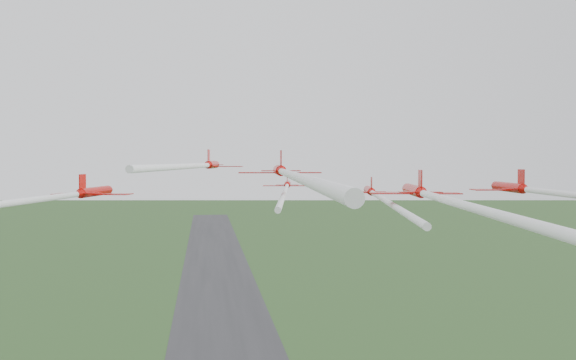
{
  "coord_description": "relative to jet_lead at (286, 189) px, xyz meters",
  "views": [
    {
      "loc": [
        -6.7,
        -81.79,
        61.19
      ],
      "look_at": [
        3.72,
        -2.15,
        58.8
      ],
      "focal_mm": 40.0,
      "sensor_mm": 36.0,
      "label": 1
    }
  ],
  "objects": [
    {
      "name": "runway",
      "position": [
        -4.34,
        195.21,
        -57.41
      ],
      "size": [
        38.0,
        900.0,
        0.04
      ],
      "primitive_type": "cube",
      "color": "#2F2E31",
      "rests_on": "ground"
    },
    {
      "name": "jet_lead",
      "position": [
        0.0,
        0.0,
        0.0
      ],
      "size": [
        11.93,
        59.12,
        2.35
      ],
      "rotation": [
        0.0,
        0.0,
        -0.14
      ],
      "color": "red"
    },
    {
      "name": "jet_row2_left",
      "position": [
        -11.54,
        -10.44,
        3.24
      ],
      "size": [
        10.51,
        49.81,
        2.52
      ],
      "rotation": [
        0.0,
        0.0,
        -0.14
      ],
      "color": "red"
    },
    {
      "name": "jet_row2_right",
      "position": [
        8.32,
        -16.55,
        -0.16
      ],
      "size": [
        12.65,
        51.14,
        2.38
      ],
      "rotation": [
        0.0,
        0.0,
        -0.18
      ],
      "color": "red"
    },
    {
      "name": "jet_row3_left",
      "position": [
        -26.53,
        -27.88,
        0.28
      ],
      "size": [
        15.85,
        60.89,
        2.58
      ],
      "rotation": [
        0.0,
        0.0,
        -0.2
      ],
      "color": "red"
    },
    {
      "name": "jet_row3_mid",
      "position": [
        -3.92,
        -30.86,
        2.72
      ],
      "size": [
        9.09,
        58.44,
        2.68
      ],
      "rotation": [
        0.0,
        0.0,
        -0.08
      ],
      "color": "red"
    },
    {
      "name": "jet_row3_right",
      "position": [
        20.86,
        -31.21,
        0.86
      ],
      "size": [
        9.35,
        49.06,
        2.54
      ],
      "rotation": [
        0.0,
        0.0,
        -0.11
      ],
      "color": "red"
    },
    {
      "name": "jet_row4_right",
      "position": [
        5.24,
        -44.54,
        1.14
      ],
      "size": [
        11.82,
        51.17,
        2.34
      ],
      "rotation": [
        0.0,
        0.0,
        -0.17
      ],
      "color": "red"
    }
  ]
}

